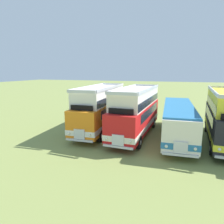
{
  "coord_description": "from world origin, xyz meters",
  "views": [
    {
      "loc": [
        -7.45,
        -18.65,
        6.0
      ],
      "look_at": [
        -13.62,
        -0.36,
        2.07
      ],
      "focal_mm": 32.65,
      "sensor_mm": 36.0,
      "label": 1
    }
  ],
  "objects": [
    {
      "name": "bus_first_in_row",
      "position": [
        -15.04,
        0.29,
        2.36
      ],
      "size": [
        3.02,
        10.45,
        4.52
      ],
      "color": "orange",
      "rests_on": "ground"
    },
    {
      "name": "bus_second_in_row",
      "position": [
        -11.27,
        -0.24,
        2.36
      ],
      "size": [
        2.98,
        10.12,
        4.52
      ],
      "color": "red",
      "rests_on": "ground"
    },
    {
      "name": "bus_third_in_row",
      "position": [
        -7.52,
        0.17,
        1.76
      ],
      "size": [
        3.12,
        11.24,
        2.99
      ],
      "color": "silver",
      "rests_on": "ground"
    }
  ]
}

